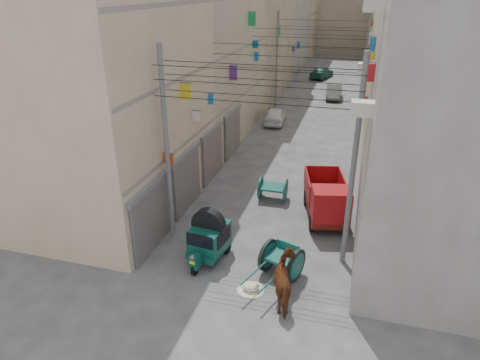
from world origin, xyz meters
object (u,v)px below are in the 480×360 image
(auto_rickshaw, at_px, (209,237))
(distant_car_grey, at_px, (334,91))
(feed_sack, at_px, (251,286))
(distant_car_white, at_px, (276,116))
(tonga_cart, at_px, (282,260))
(mini_truck, at_px, (327,203))
(second_cart, at_px, (273,188))
(horse, at_px, (287,283))
(distant_car_green, at_px, (321,73))

(auto_rickshaw, relative_size, distant_car_grey, 0.61)
(feed_sack, distance_m, distant_car_white, 20.20)
(tonga_cart, relative_size, mini_truck, 0.76)
(second_cart, height_order, horse, horse)
(auto_rickshaw, distance_m, distant_car_green, 37.37)
(feed_sack, bearing_deg, distant_car_grey, 89.03)
(tonga_cart, xyz_separation_m, horse, (0.47, -1.49, 0.18))
(second_cart, height_order, distant_car_grey, distant_car_grey)
(mini_truck, bearing_deg, horse, -110.74)
(distant_car_green, bearing_deg, mini_truck, 109.43)
(distant_car_grey, bearing_deg, tonga_cart, -93.35)
(feed_sack, distance_m, distant_car_green, 38.87)
(tonga_cart, distance_m, distant_car_green, 37.75)
(distant_car_green, bearing_deg, second_cart, 104.74)
(mini_truck, distance_m, second_cart, 3.21)
(mini_truck, xyz_separation_m, second_cart, (-2.79, 1.55, -0.36))
(mini_truck, xyz_separation_m, distant_car_grey, (-1.58, 23.84, -0.34))
(distant_car_white, xyz_separation_m, distant_car_grey, (3.70, 9.44, 0.04))
(distant_car_white, relative_size, distant_car_green, 0.83)
(distant_car_grey, bearing_deg, mini_truck, -90.29)
(feed_sack, distance_m, distant_car_grey, 29.39)
(auto_rickshaw, distance_m, distant_car_white, 18.50)
(second_cart, bearing_deg, feed_sack, -84.30)
(second_cart, bearing_deg, auto_rickshaw, -103.64)
(distant_car_white, height_order, distant_car_grey, distant_car_grey)
(tonga_cart, xyz_separation_m, distant_car_grey, (-0.36, 28.21, -0.01))
(second_cart, xyz_separation_m, horse, (2.04, -7.41, 0.21))
(tonga_cart, bearing_deg, horse, -53.55)
(distant_car_grey, bearing_deg, distant_car_white, -115.49)
(feed_sack, bearing_deg, distant_car_green, 92.46)
(tonga_cart, bearing_deg, auto_rickshaw, -166.83)
(auto_rickshaw, bearing_deg, tonga_cart, 1.40)
(second_cart, height_order, distant_car_green, distant_car_green)
(distant_car_white, relative_size, distant_car_grey, 0.91)
(distant_car_grey, relative_size, distant_car_green, 0.91)
(tonga_cart, bearing_deg, feed_sack, -107.34)
(distant_car_grey, distance_m, distant_car_green, 9.70)
(mini_truck, height_order, distant_car_grey, mini_truck)
(auto_rickshaw, bearing_deg, distant_car_white, 100.74)
(horse, xyz_separation_m, distant_car_grey, (-0.83, 29.70, -0.19))
(tonga_cart, relative_size, distant_car_white, 0.83)
(tonga_cart, height_order, second_cart, tonga_cart)
(horse, bearing_deg, distant_car_white, -96.71)
(mini_truck, xyz_separation_m, horse, (-0.75, -5.86, -0.15))
(tonga_cart, xyz_separation_m, second_cart, (-1.57, 5.92, -0.03))
(auto_rickshaw, relative_size, mini_truck, 0.61)
(tonga_cart, xyz_separation_m, distant_car_white, (-4.06, 18.77, -0.05))
(horse, height_order, distant_car_green, horse)
(second_cart, distance_m, distant_car_white, 13.09)
(auto_rickshaw, bearing_deg, mini_truck, 51.64)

